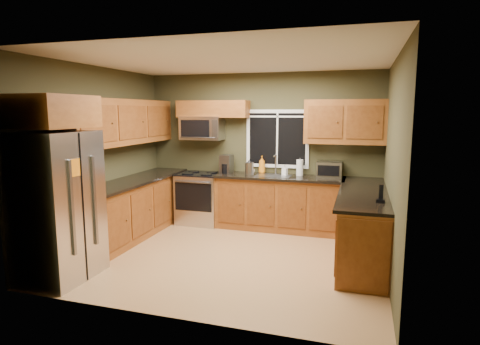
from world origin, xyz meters
The scene contains 29 objects.
floor centered at (0.00, 0.00, 0.00)m, with size 4.20×4.20×0.00m, color #B07F4D.
ceiling centered at (0.00, 0.00, 2.70)m, with size 4.20×4.20×0.00m, color white.
back_wall centered at (0.00, 1.80, 1.35)m, with size 4.20×4.20×0.00m, color #3A3820.
front_wall centered at (0.00, -1.80, 1.35)m, with size 4.20×4.20×0.00m, color #3A3820.
left_wall centered at (-2.10, 0.00, 1.35)m, with size 3.60×3.60×0.00m, color #3A3820.
right_wall centered at (2.10, 0.00, 1.35)m, with size 3.60×3.60×0.00m, color #3A3820.
window centered at (0.30, 1.78, 1.55)m, with size 1.12×0.03×1.02m.
base_cabinets_left centered at (-1.80, 0.48, 0.45)m, with size 0.60×2.65×0.90m, color brown.
countertop_left centered at (-1.78, 0.48, 0.92)m, with size 0.65×2.65×0.04m, color black.
base_cabinets_back centered at (0.42, 1.50, 0.45)m, with size 2.17×0.60×0.90m, color brown.
countertop_back centered at (0.42, 1.48, 0.92)m, with size 2.17×0.65×0.04m, color black.
base_cabinets_peninsula centered at (1.80, 0.54, 0.45)m, with size 0.60×2.52×0.90m.
countertop_peninsula centered at (1.78, 0.55, 0.92)m, with size 0.65×2.50×0.04m, color black.
upper_cabinets_left centered at (-1.94, 0.48, 1.86)m, with size 0.33×2.65×0.72m, color brown.
upper_cabinets_back_left centered at (-0.85, 1.64, 2.07)m, with size 1.30×0.33×0.30m, color brown.
upper_cabinets_back_right centered at (1.45, 1.64, 1.86)m, with size 1.30×0.33×0.72m, color brown.
upper_cabinet_over_fridge centered at (-1.74, -1.30, 2.03)m, with size 0.72×0.90×0.38m, color brown.
refrigerator centered at (-1.74, -1.30, 0.90)m, with size 0.74×0.90×1.80m.
range centered at (-1.05, 1.47, 0.47)m, with size 0.76×0.69×0.94m.
microwave centered at (-1.05, 1.61, 1.73)m, with size 0.76×0.41×0.42m.
sink centered at (0.30, 1.49, 0.95)m, with size 0.60×0.42×0.36m.
toaster_oven centered at (1.23, 1.62, 1.07)m, with size 0.42×0.33×0.26m.
coffee_maker centered at (-0.57, 1.55, 1.09)m, with size 0.21×0.27×0.32m.
kettle centered at (-0.11, 1.43, 1.06)m, with size 0.20×0.20×0.27m.
paper_towel_roll centered at (0.73, 1.65, 1.08)m, with size 0.14×0.14×0.30m.
soap_bottle_a centered at (0.05, 1.70, 1.09)m, with size 0.12×0.12×0.31m, color orange.
soap_bottle_b centered at (0.48, 1.58, 1.03)m, with size 0.08×0.08×0.18m, color white.
soap_bottle_c centered at (-0.11, 1.55, 1.02)m, with size 0.13×0.13×0.16m, color white.
cordless_phone centered at (1.98, -0.13, 1.01)m, with size 0.11×0.11×0.22m.
Camera 1 is at (1.73, -5.16, 2.04)m, focal length 30.00 mm.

